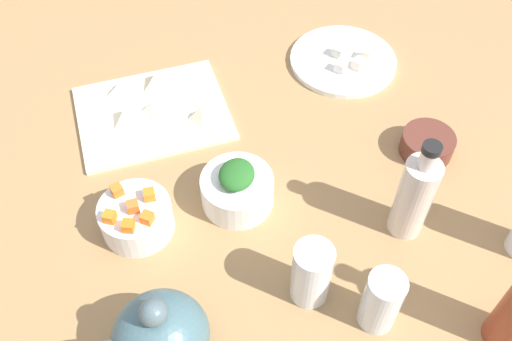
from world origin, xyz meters
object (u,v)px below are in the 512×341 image
at_px(bottle_1, 414,196).
at_px(bowl_greens, 237,191).
at_px(cutting_board, 153,113).
at_px(drinking_glass_0, 381,301).
at_px(bowl_carrots, 136,218).
at_px(bowl_small_side, 427,144).
at_px(drinking_glass_1, 311,273).
at_px(plate_tofu, 343,60).
at_px(teapot, 160,336).

bearing_deg(bottle_1, bowl_greens, -30.97).
bearing_deg(cutting_board, drinking_glass_0, 111.56).
distance_m(cutting_board, bowl_carrots, 0.27).
relative_size(cutting_board, drinking_glass_0, 2.54).
height_order(bowl_carrots, bowl_small_side, bowl_carrots).
relative_size(bowl_greens, bowl_small_side, 1.28).
bearing_deg(cutting_board, drinking_glass_1, 106.29).
height_order(bowl_greens, drinking_glass_1, drinking_glass_1).
bearing_deg(bowl_small_side, bowl_greens, -2.31).
bearing_deg(plate_tofu, drinking_glass_1, 58.64).
bearing_deg(drinking_glass_1, drinking_glass_0, 135.82).
xyz_separation_m(cutting_board, drinking_glass_0, (-0.21, 0.54, 0.05)).
bearing_deg(bowl_carrots, plate_tofu, -152.75).
bearing_deg(bottle_1, drinking_glass_1, 15.61).
distance_m(cutting_board, bowl_small_side, 0.53).
bearing_deg(bowl_carrots, bottle_1, 159.92).
relative_size(bowl_greens, drinking_glass_1, 1.05).
bearing_deg(bowl_greens, bowl_small_side, 177.69).
relative_size(cutting_board, plate_tofu, 1.27).
xyz_separation_m(plate_tofu, drinking_glass_1, (0.29, 0.47, 0.05)).
relative_size(cutting_board, bowl_greens, 2.31).
height_order(bowl_greens, bowl_carrots, bowl_greens).
relative_size(bowl_greens, drinking_glass_0, 1.10).
distance_m(cutting_board, bottle_1, 0.53).
distance_m(bowl_greens, drinking_glass_0, 0.31).
height_order(cutting_board, drinking_glass_0, drinking_glass_0).
bearing_deg(bowl_greens, plate_tofu, -141.24).
relative_size(bowl_greens, teapot, 0.81).
bearing_deg(teapot, bottle_1, -170.52).
bearing_deg(drinking_glass_1, cutting_board, -73.71).
height_order(cutting_board, bowl_greens, bowl_greens).
xyz_separation_m(bowl_greens, bottle_1, (-0.25, 0.15, 0.06)).
relative_size(cutting_board, drinking_glass_1, 2.43).
height_order(cutting_board, teapot, teapot).
xyz_separation_m(bowl_greens, bowl_carrots, (0.18, -0.01, -0.00)).
relative_size(bowl_greens, bowl_carrots, 1.03).
height_order(bowl_greens, teapot, teapot).
xyz_separation_m(bowl_small_side, drinking_glass_1, (0.32, 0.19, 0.04)).
xyz_separation_m(bottle_1, drinking_glass_0, (0.12, 0.13, -0.03)).
bearing_deg(teapot, bowl_carrots, -93.26).
bearing_deg(bottle_1, plate_tofu, -101.87).
bearing_deg(plate_tofu, bowl_carrots, 27.25).
bearing_deg(plate_tofu, drinking_glass_0, 68.92).
xyz_separation_m(bowl_carrots, teapot, (0.01, 0.23, 0.03)).
relative_size(bowl_small_side, drinking_glass_0, 0.86).
bearing_deg(plate_tofu, teapot, 43.13).
xyz_separation_m(teapot, drinking_glass_1, (-0.24, -0.02, -0.00)).
bearing_deg(bowl_greens, teapot, 49.59).
xyz_separation_m(cutting_board, bowl_small_side, (-0.46, 0.27, 0.02)).
xyz_separation_m(cutting_board, bowl_greens, (-0.09, 0.26, 0.03)).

